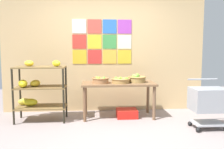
{
  "coord_description": "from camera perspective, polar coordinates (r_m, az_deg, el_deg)",
  "views": [
    {
      "loc": [
        -0.26,
        -3.53,
        1.37
      ],
      "look_at": [
        0.1,
        1.01,
        0.87
      ],
      "focal_mm": 38.37,
      "sensor_mm": 36.0,
      "label": 1
    }
  ],
  "objects": [
    {
      "name": "shopping_cart",
      "position": [
        4.38,
        21.96,
        -5.88
      ],
      "size": [
        0.57,
        0.48,
        0.84
      ],
      "rotation": [
        0.0,
        0.0,
        0.07
      ],
      "color": "black",
      "rests_on": "ground"
    },
    {
      "name": "produce_crate_under_table",
      "position": [
        4.83,
        3.56,
        -9.21
      ],
      "size": [
        0.4,
        0.34,
        0.16
      ],
      "primitive_type": "cube",
      "color": "red",
      "rests_on": "ground"
    },
    {
      "name": "display_table",
      "position": [
        4.74,
        1.54,
        -3.04
      ],
      "size": [
        1.44,
        0.64,
        0.69
      ],
      "color": "brown",
      "rests_on": "ground"
    },
    {
      "name": "fruit_basket_back_left",
      "position": [
        4.68,
        2.09,
        -1.38
      ],
      "size": [
        0.37,
        0.37,
        0.12
      ],
      "color": "#A67E44",
      "rests_on": "display_table"
    },
    {
      "name": "back_wall_with_art",
      "position": [
        5.22,
        -1.75,
        6.91
      ],
      "size": [
        4.37,
        0.07,
        2.86
      ],
      "color": "tan",
      "rests_on": "ground"
    },
    {
      "name": "fruit_basket_right",
      "position": [
        4.65,
        -2.75,
        -1.34
      ],
      "size": [
        0.33,
        0.33,
        0.13
      ],
      "color": "#A36E45",
      "rests_on": "display_table"
    },
    {
      "name": "ground",
      "position": [
        3.8,
        -0.35,
        -14.86
      ],
      "size": [
        9.3,
        9.3,
        0.0
      ],
      "primitive_type": "plane",
      "color": "gray"
    },
    {
      "name": "banana_shelf_unit",
      "position": [
        4.72,
        -17.46,
        -2.75
      ],
      "size": [
        0.94,
        0.47,
        1.14
      ],
      "color": "black",
      "rests_on": "ground"
    },
    {
      "name": "fruit_basket_centre",
      "position": [
        4.82,
        5.94,
        -0.96
      ],
      "size": [
        0.36,
        0.36,
        0.17
      ],
      "color": "#9D7F47",
      "rests_on": "display_table"
    }
  ]
}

